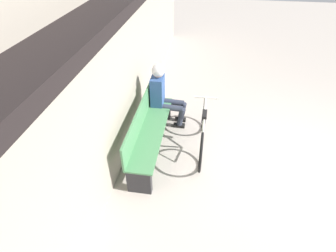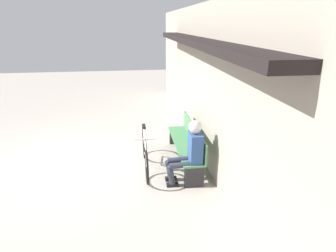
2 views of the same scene
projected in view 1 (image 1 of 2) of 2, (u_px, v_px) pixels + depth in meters
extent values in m
plane|color=#ADA399|center=(295.00, 172.00, 4.21)|extent=(24.00, 24.00, 0.00)
cube|color=#9E9384|center=(111.00, 68.00, 3.56)|extent=(12.00, 0.12, 3.20)
cube|color=#477F51|center=(152.00, 129.00, 4.39)|extent=(1.99, 0.42, 0.03)
cube|color=#477F51|center=(140.00, 118.00, 4.28)|extent=(1.99, 0.03, 0.40)
cube|color=#232326|center=(139.00, 181.00, 3.79)|extent=(0.10, 0.36, 0.41)
cube|color=#232326|center=(162.00, 109.00, 5.26)|extent=(0.10, 0.36, 0.41)
torus|color=black|center=(201.00, 152.00, 4.10)|extent=(0.65, 0.04, 0.65)
torus|color=black|center=(204.00, 115.00, 4.89)|extent=(0.65, 0.04, 0.65)
cylinder|color=silver|center=(205.00, 107.00, 4.24)|extent=(0.55, 0.03, 0.07)
cylinder|color=silver|center=(204.00, 119.00, 4.45)|extent=(0.48, 0.03, 0.55)
cylinder|color=silver|center=(203.00, 128.00, 4.22)|extent=(0.14, 0.03, 0.57)
cylinder|color=silver|center=(201.00, 145.00, 4.27)|extent=(0.39, 0.03, 0.09)
cylinder|color=silver|center=(203.00, 134.00, 4.06)|extent=(0.31, 0.02, 0.51)
cylinder|color=silver|center=(205.00, 107.00, 4.68)|extent=(0.21, 0.03, 0.48)
cube|color=black|center=(205.00, 114.00, 4.00)|extent=(0.20, 0.07, 0.05)
cylinder|color=silver|center=(206.00, 98.00, 4.45)|extent=(0.03, 0.40, 0.03)
cylinder|color=black|center=(204.00, 119.00, 4.45)|extent=(0.07, 0.07, 0.17)
cylinder|color=#2D3342|center=(171.00, 108.00, 4.90)|extent=(0.11, 0.46, 0.13)
cylinder|color=#2D3342|center=(181.00, 117.00, 4.99)|extent=(0.11, 0.17, 0.38)
cube|color=black|center=(179.00, 125.00, 5.12)|extent=(0.10, 0.22, 0.06)
cylinder|color=#2D3342|center=(172.00, 102.00, 5.05)|extent=(0.11, 0.46, 0.13)
cylinder|color=#2D3342|center=(182.00, 111.00, 5.15)|extent=(0.11, 0.17, 0.38)
cube|color=black|center=(180.00, 119.00, 5.28)|extent=(0.10, 0.22, 0.06)
cube|color=#2D4C84|center=(158.00, 91.00, 4.83)|extent=(0.34, 0.22, 0.55)
sphere|color=tan|center=(158.00, 72.00, 4.59)|extent=(0.20, 0.20, 0.20)
sphere|color=silver|center=(158.00, 70.00, 4.58)|extent=(0.23, 0.23, 0.23)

